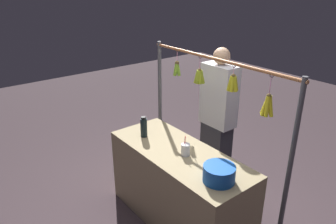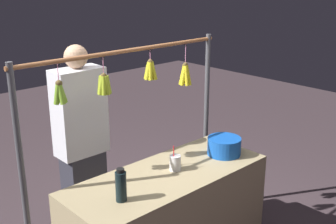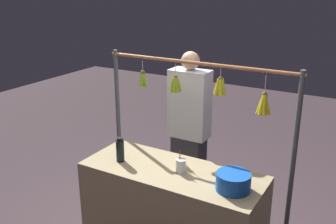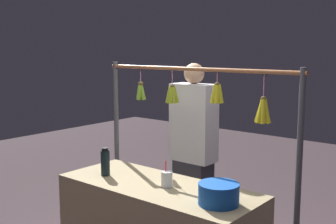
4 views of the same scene
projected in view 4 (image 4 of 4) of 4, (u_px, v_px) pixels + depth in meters
display_rack at (195, 130)px, 3.52m from camera, size 1.88×0.11×1.73m
water_bottle at (105, 162)px, 3.47m from camera, size 0.07×0.07×0.23m
blue_bucket at (219, 194)px, 2.83m from camera, size 0.27×0.27×0.14m
drink_cup at (167, 179)px, 3.19m from camera, size 0.09×0.09×0.20m
vendor_person at (193, 157)px, 3.99m from camera, size 0.41×0.22×1.72m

